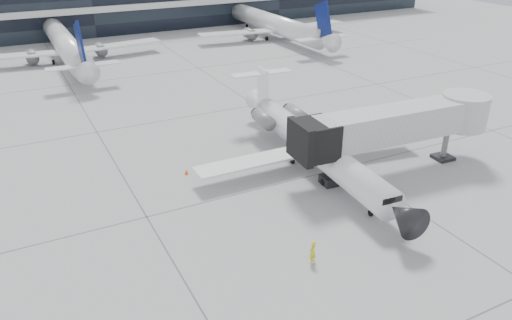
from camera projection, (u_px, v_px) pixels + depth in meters
ground at (257, 189)px, 44.22m from camera, size 220.00×220.00×0.00m
terminal at (83, 5)px, 107.76m from camera, size 170.00×22.00×10.00m
bg_jet_center at (68, 60)px, 85.01m from camera, size 32.00×40.00×9.60m
bg_jet_right at (273, 37)px, 101.46m from camera, size 32.00×40.00×9.60m
regional_jet at (312, 144)px, 47.54m from camera, size 23.20×29.00×6.69m
jet_bridge at (404, 123)px, 45.83m from camera, size 20.23×5.10×6.49m
ramp_worker at (312, 252)px, 34.45m from camera, size 0.75×0.65×1.74m
traffic_cone at (186, 172)px, 46.78m from camera, size 0.39×0.39×0.51m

